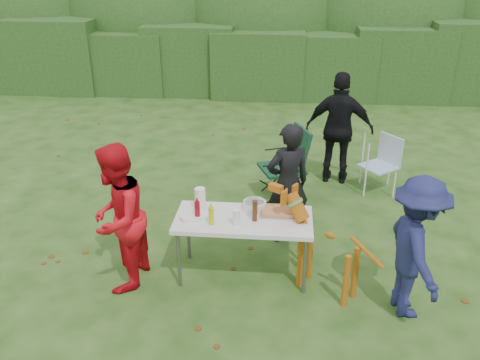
# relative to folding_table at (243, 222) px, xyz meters

# --- Properties ---
(ground) EXTENTS (80.00, 80.00, 0.00)m
(ground) POSITION_rel_folding_table_xyz_m (-0.29, -0.28, -0.69)
(ground) COLOR #1E4211
(hedge_row) EXTENTS (22.00, 1.40, 1.70)m
(hedge_row) POSITION_rel_folding_table_xyz_m (-0.29, 7.72, 0.16)
(hedge_row) COLOR #23471C
(hedge_row) RESTS_ON ground
(shrub_backdrop) EXTENTS (20.00, 2.60, 3.20)m
(shrub_backdrop) POSITION_rel_folding_table_xyz_m (-0.29, 9.32, 0.91)
(shrub_backdrop) COLOR #3D6628
(shrub_backdrop) RESTS_ON ground
(folding_table) EXTENTS (1.50, 0.70, 0.74)m
(folding_table) POSITION_rel_folding_table_xyz_m (0.00, 0.00, 0.00)
(folding_table) COLOR silver
(folding_table) RESTS_ON ground
(person_cook) EXTENTS (0.67, 0.57, 1.55)m
(person_cook) POSITION_rel_folding_table_xyz_m (0.47, 0.84, 0.09)
(person_cook) COLOR black
(person_cook) RESTS_ON ground
(person_red_jacket) EXTENTS (0.68, 0.85, 1.65)m
(person_red_jacket) POSITION_rel_folding_table_xyz_m (-1.31, -0.29, 0.14)
(person_red_jacket) COLOR red
(person_red_jacket) RESTS_ON ground
(person_black_puffy) EXTENTS (1.08, 0.58, 1.75)m
(person_black_puffy) POSITION_rel_folding_table_xyz_m (1.25, 2.67, 0.19)
(person_black_puffy) COLOR black
(person_black_puffy) RESTS_ON ground
(child) EXTENTS (0.70, 1.05, 1.51)m
(child) POSITION_rel_folding_table_xyz_m (1.73, -0.47, 0.07)
(child) COLOR #1B1F50
(child) RESTS_ON ground
(dog) EXTENTS (1.18, 1.00, 1.07)m
(dog) POSITION_rel_folding_table_xyz_m (0.92, -0.22, -0.15)
(dog) COLOR #A15610
(dog) RESTS_ON ground
(camping_chair) EXTENTS (0.88, 0.88, 1.08)m
(camping_chair) POSITION_rel_folding_table_xyz_m (0.39, 1.98, -0.14)
(camping_chair) COLOR #133923
(camping_chair) RESTS_ON ground
(lawn_chair) EXTENTS (0.71, 0.71, 0.86)m
(lawn_chair) POSITION_rel_folding_table_xyz_m (1.85, 2.38, -0.26)
(lawn_chair) COLOR #5E8BD5
(lawn_chair) RESTS_ON ground
(food_tray) EXTENTS (0.45, 0.30, 0.02)m
(food_tray) POSITION_rel_folding_table_xyz_m (0.40, 0.13, 0.06)
(food_tray) COLOR #B7B7BA
(food_tray) RESTS_ON folding_table
(focaccia_bread) EXTENTS (0.40, 0.26, 0.04)m
(focaccia_bread) POSITION_rel_folding_table_xyz_m (0.40, 0.13, 0.09)
(focaccia_bread) COLOR #CD8251
(focaccia_bread) RESTS_ON food_tray
(mustard_bottle) EXTENTS (0.06, 0.06, 0.20)m
(mustard_bottle) POSITION_rel_folding_table_xyz_m (-0.33, -0.16, 0.15)
(mustard_bottle) COLOR #BFC80E
(mustard_bottle) RESTS_ON folding_table
(ketchup_bottle) EXTENTS (0.06, 0.06, 0.22)m
(ketchup_bottle) POSITION_rel_folding_table_xyz_m (-0.49, -0.09, 0.16)
(ketchup_bottle) COLOR maroon
(ketchup_bottle) RESTS_ON folding_table
(beer_bottle) EXTENTS (0.06, 0.06, 0.24)m
(beer_bottle) POSITION_rel_folding_table_xyz_m (0.13, -0.04, 0.17)
(beer_bottle) COLOR #47230F
(beer_bottle) RESTS_ON folding_table
(paper_towel_roll) EXTENTS (0.12, 0.12, 0.26)m
(paper_towel_roll) POSITION_rel_folding_table_xyz_m (-0.50, 0.15, 0.18)
(paper_towel_roll) COLOR white
(paper_towel_roll) RESTS_ON folding_table
(cup_stack) EXTENTS (0.08, 0.08, 0.18)m
(cup_stack) POSITION_rel_folding_table_xyz_m (-0.06, -0.16, 0.14)
(cup_stack) COLOR white
(cup_stack) RESTS_ON folding_table
(pasta_bowl) EXTENTS (0.26, 0.26, 0.10)m
(pasta_bowl) POSITION_rel_folding_table_xyz_m (0.11, 0.21, 0.10)
(pasta_bowl) COLOR silver
(pasta_bowl) RESTS_ON folding_table
(plate_stack) EXTENTS (0.24, 0.24, 0.05)m
(plate_stack) POSITION_rel_folding_table_xyz_m (-0.57, -0.07, 0.08)
(plate_stack) COLOR white
(plate_stack) RESTS_ON folding_table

